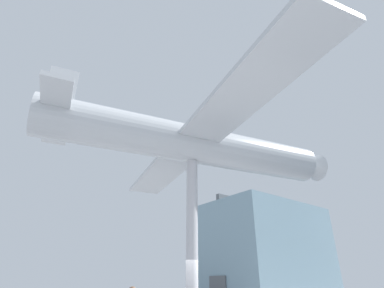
% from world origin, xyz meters
% --- Properties ---
extents(glass_pavilion_left, '(8.16, 10.79, 8.77)m').
position_xyz_m(glass_pavilion_left, '(-8.83, 14.62, 4.10)').
color(glass_pavilion_left, '#7593A3').
rests_on(glass_pavilion_left, ground_plane).
extents(support_pylon_central, '(0.47, 0.47, 6.58)m').
position_xyz_m(support_pylon_central, '(0.00, 0.00, 3.29)').
color(support_pylon_central, '#B7B7BC').
rests_on(support_pylon_central, ground_plane).
extents(suspended_airplane, '(16.33, 14.37, 3.16)m').
position_xyz_m(suspended_airplane, '(0.03, 0.13, 7.45)').
color(suspended_airplane, '#B2B7BC').
rests_on(suspended_airplane, support_pylon_central).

